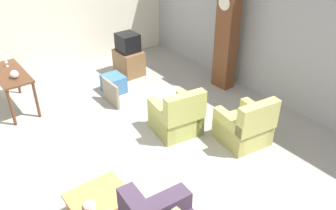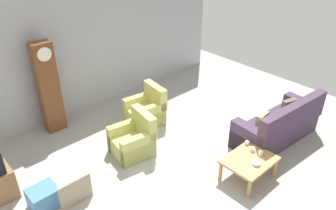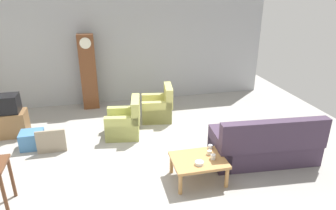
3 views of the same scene
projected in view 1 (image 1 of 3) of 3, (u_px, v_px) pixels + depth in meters
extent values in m
plane|color=#999691|center=(135.00, 170.00, 5.61)|extent=(10.40, 10.40, 0.00)
cube|color=#9EA0A5|center=(291.00, 28.00, 6.65)|extent=(8.40, 0.16, 3.20)
cube|color=silver|center=(46.00, 14.00, 7.92)|extent=(0.12, 6.40, 2.88)
cube|color=tan|center=(175.00, 121.00, 6.45)|extent=(0.87, 0.87, 0.40)
cube|color=tan|center=(185.00, 108.00, 5.97)|extent=(0.30, 0.78, 0.52)
cube|color=tan|center=(190.00, 112.00, 6.52)|extent=(0.78, 0.28, 0.60)
cube|color=tan|center=(161.00, 121.00, 6.28)|extent=(0.78, 0.28, 0.60)
cube|color=tan|center=(242.00, 131.00, 6.19)|extent=(0.86, 0.86, 0.40)
cube|color=tan|center=(258.00, 118.00, 5.71)|extent=(0.28, 0.78, 0.52)
cube|color=tan|center=(256.00, 122.00, 6.26)|extent=(0.77, 0.26, 0.60)
cube|color=tan|center=(229.00, 131.00, 6.01)|extent=(0.77, 0.26, 0.60)
cube|color=#B27F47|center=(105.00, 205.00, 4.45)|extent=(0.96, 0.76, 0.05)
cylinder|color=#B27F47|center=(69.00, 208.00, 4.68)|extent=(0.07, 0.07, 0.39)
cylinder|color=#B27F47|center=(112.00, 187.00, 5.02)|extent=(0.07, 0.07, 0.39)
cube|color=#56331E|center=(9.00, 74.00, 6.84)|extent=(1.30, 0.56, 0.04)
cylinder|color=#56331E|center=(11.00, 108.00, 6.52)|extent=(0.06, 0.06, 0.76)
cylinder|color=#56331E|center=(17.00, 77.00, 7.58)|extent=(0.06, 0.06, 0.76)
cylinder|color=#56331E|center=(36.00, 100.00, 6.76)|extent=(0.06, 0.06, 0.76)
cube|color=brown|center=(226.00, 41.00, 7.53)|extent=(0.44, 0.28, 2.13)
cylinder|color=silver|center=(224.00, 3.00, 7.02)|extent=(0.30, 0.02, 0.30)
cube|color=brown|center=(129.00, 62.00, 8.46)|extent=(0.68, 0.52, 0.59)
cube|color=black|center=(128.00, 43.00, 8.20)|extent=(0.48, 0.44, 0.42)
cube|color=gray|center=(111.00, 93.00, 7.24)|extent=(0.60, 0.05, 0.52)
cube|color=teal|center=(114.00, 84.00, 7.74)|extent=(0.48, 0.42, 0.38)
sphere|color=silver|center=(14.00, 74.00, 6.59)|extent=(0.16, 0.16, 0.16)
cylinder|color=silver|center=(139.00, 206.00, 4.35)|extent=(0.08, 0.08, 0.07)
cylinder|color=beige|center=(121.00, 209.00, 4.31)|extent=(0.09, 0.09, 0.08)
cylinder|color=white|center=(90.00, 206.00, 4.36)|extent=(0.15, 0.15, 0.06)
cylinder|color=silver|center=(7.00, 66.00, 7.06)|extent=(0.06, 0.06, 0.02)
cylinder|color=silver|center=(7.00, 64.00, 7.03)|extent=(0.01, 0.01, 0.08)
cone|color=silver|center=(6.00, 61.00, 6.99)|extent=(0.07, 0.07, 0.08)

